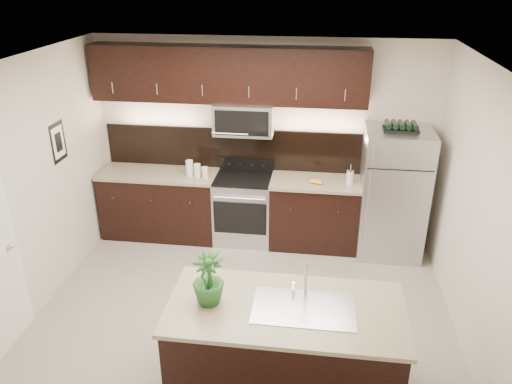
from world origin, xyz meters
TOP-DOWN VIEW (x-y plane):
  - ground at (0.00, 0.00)m, footprint 4.50×4.50m
  - room_walls at (-0.11, -0.04)m, footprint 4.52×4.02m
  - counter_run at (-0.46, 1.69)m, footprint 3.51×0.65m
  - upper_fixtures at (-0.43, 1.84)m, footprint 3.49×0.40m
  - island at (0.53, -0.99)m, footprint 1.96×0.96m
  - sink_faucet at (0.68, -0.98)m, footprint 0.84×0.50m
  - refrigerator at (1.69, 1.63)m, footprint 0.81×0.73m
  - wine_rack at (1.69, 1.63)m, footprint 0.42×0.26m
  - plant at (-0.11, -1.01)m, footprint 0.34×0.34m
  - canisters at (-0.88, 1.62)m, footprint 0.31×0.14m
  - french_press at (1.14, 1.64)m, footprint 0.09×0.09m
  - bananas at (0.67, 1.61)m, footprint 0.20×0.17m

SIDE VIEW (x-z plane):
  - ground at x=0.00m, z-range 0.00..0.00m
  - counter_run at x=-0.46m, z-range 0.00..0.94m
  - island at x=0.53m, z-range 0.00..0.94m
  - refrigerator at x=1.69m, z-range 0.00..1.68m
  - sink_faucet at x=0.68m, z-range 0.81..1.10m
  - bananas at x=0.67m, z-range 0.94..0.99m
  - canisters at x=-0.88m, z-range 0.93..1.14m
  - french_press at x=1.14m, z-range 0.91..1.17m
  - plant at x=-0.11m, z-range 0.94..1.41m
  - room_walls at x=-0.11m, z-range 0.34..3.05m
  - wine_rack at x=1.69m, z-range 1.68..1.78m
  - upper_fixtures at x=-0.43m, z-range 1.31..2.97m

